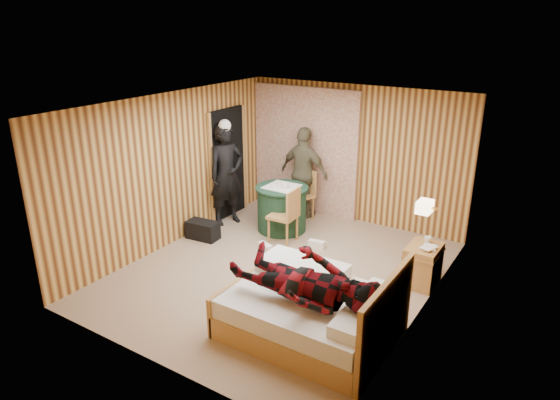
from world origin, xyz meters
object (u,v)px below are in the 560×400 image
Objects in this scene: round_table at (282,208)px; chair_near at (287,212)px; wall_lamp at (425,207)px; woman_standing at (227,175)px; bed at (311,311)px; nightstand at (422,264)px; chair_far at (304,190)px; duffel_bag at (203,230)px; man_on_bed at (304,271)px; man_at_table at (304,173)px.

chair_near is at bearing -47.85° from round_table.
woman_standing is (-3.77, 0.65, -0.38)m from wall_lamp.
woman_standing is (-1.02, -0.25, 0.51)m from round_table.
bed is 3.12m from round_table.
nightstand is at bearing -71.12° from woman_standing.
chair_far is 1.70× the size of duffel_bag.
man_on_bed reaches higher than wall_lamp.
woman_standing is at bearing 141.34° from man_on_bed.
woman_standing is at bearing 143.88° from bed.
duffel_bag is (-2.90, 1.37, -0.14)m from bed.
woman_standing is (-0.08, 0.81, 0.77)m from duffel_bag.
woman_standing is (-1.39, 0.16, 0.37)m from chair_near.
man_on_bed is at bearing 32.85° from chair_near.
chair_far is at bearing 124.73° from man_at_table.
wall_lamp is 2.55m from chair_near.
man_at_table is (-0.37, 1.18, 0.31)m from chair_near.
chair_far is 2.06m from duffel_bag.
chair_near is 1.45m from woman_standing.
man_at_table is at bearing 148.70° from wall_lamp.
wall_lamp is at bearing 66.17° from man_on_bed.
wall_lamp is at bearing 153.67° from man_at_table.
man_at_table reaches higher than chair_near.
nightstand is at bearing 68.21° from bed.
bed is at bearing -111.79° from nightstand.
man_at_table is (-0.03, 0.05, 0.32)m from chair_far.
chair_near is at bearing 20.65° from duffel_bag.
round_table is at bearing -70.72° from chair_far.
chair_far is 3.92m from man_on_bed.
man_at_table reaches higher than bed.
chair_near is (0.34, -1.13, 0.02)m from chair_far.
wall_lamp is 3.25m from man_at_table.
nightstand is 1.11× the size of duffel_bag.
man_at_table is (-2.75, 1.67, -0.44)m from wall_lamp.
man_on_bed is (1.95, -3.37, 0.40)m from chair_far.
bed is 3.21m from duffel_bag.
round_table is (-1.96, 2.42, 0.12)m from bed.
duffel_bag is 0.30× the size of woman_standing.
chair_far is 1.48m from woman_standing.
bed is at bearing -102.71° from woman_standing.
man_at_table is (0.00, 0.77, 0.45)m from round_table.
bed reaches higher than nightstand.
round_table is 0.50× the size of woman_standing.
round_table is 1.69× the size of duffel_bag.
man_at_table is 3.96m from man_on_bed.
bed is at bearing -31.02° from duffel_bag.
chair_near is (-2.38, 0.49, -0.74)m from wall_lamp.
nightstand is at bearing 83.77° from chair_near.
chair_far is (0.03, 0.72, 0.13)m from round_table.
wall_lamp reaches higher than bed.
bed is 2.10× the size of round_table.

